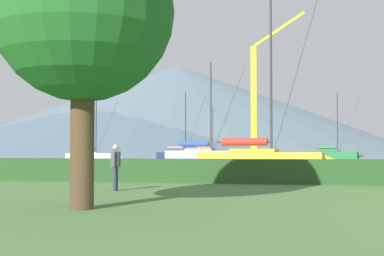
% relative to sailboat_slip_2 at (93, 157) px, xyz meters
% --- Properties ---
extents(harbor_water, '(320.00, 246.00, 0.00)m').
position_rel_sailboat_slip_2_xyz_m(harbor_water, '(28.34, 90.95, -0.56)').
color(harbor_water, slate).
rests_on(harbor_water, ground_plane).
extents(sailboat_slip_2, '(6.91, 2.71, 7.48)m').
position_rel_sailboat_slip_2_xyz_m(sailboat_slip_2, '(0.00, 0.00, 0.00)').
color(sailboat_slip_2, white).
rests_on(sailboat_slip_2, harbor_water).
extents(sailboat_slip_5, '(9.48, 3.78, 10.64)m').
position_rel_sailboat_slip_2_xyz_m(sailboat_slip_5, '(13.73, -2.58, 0.21)').
color(sailboat_slip_5, '#9E9EA3').
rests_on(sailboat_slip_5, harbor_water).
extents(sailboat_slip_6, '(7.61, 4.10, 8.86)m').
position_rel_sailboat_slip_2_xyz_m(sailboat_slip_6, '(8.70, 9.17, 0.06)').
color(sailboat_slip_6, navy).
rests_on(sailboat_slip_6, harbor_water).
extents(sailboat_slip_7, '(7.79, 3.02, 8.80)m').
position_rel_sailboat_slip_2_xyz_m(sailboat_slip_7, '(8.80, 31.61, 0.07)').
color(sailboat_slip_7, red).
rests_on(sailboat_slip_7, harbor_water).
extents(sailboat_slip_8, '(7.87, 3.48, 9.55)m').
position_rel_sailboat_slip_2_xyz_m(sailboat_slip_8, '(28.62, 20.44, 0.08)').
color(sailboat_slip_8, '#236B38').
rests_on(sailboat_slip_8, harbor_water).
extents(sailboat_slip_9, '(9.39, 3.69, 14.31)m').
position_rel_sailboat_slip_2_xyz_m(sailboat_slip_9, '(20.97, -23.13, 0.24)').
color(sailboat_slip_9, gold).
rests_on(sailboat_slip_9, harbor_water).
extents(person_seated_viewer, '(0.36, 0.57, 1.65)m').
position_rel_sailboat_slip_2_xyz_m(person_seated_viewer, '(16.72, -40.11, 0.41)').
color(person_seated_viewer, '#2D3347').
rests_on(person_seated_viewer, ground_plane).
extents(park_tree, '(4.60, 4.60, 7.85)m').
position_rel_sailboat_slip_2_xyz_m(park_tree, '(17.95, -45.72, 4.68)').
color(park_tree, '#4C3823').
rests_on(park_tree, ground_plane).
extents(dock_crane, '(7.84, 2.00, 19.68)m').
position_rel_sailboat_slip_2_xyz_m(dock_crane, '(17.96, 12.94, 6.36)').
color(dock_crane, '#333338').
rests_on(dock_crane, ground_plane).
extents(distant_hill_west_ridge, '(203.05, 203.05, 37.76)m').
position_rel_sailboat_slip_2_xyz_m(distant_hill_west_ridge, '(-110.94, 302.42, 18.32)').
color(distant_hill_west_ridge, '#425666').
rests_on(distant_hill_west_ridge, ground_plane).
extents(distant_hill_central_peak, '(351.59, 351.59, 66.88)m').
position_rel_sailboat_slip_2_xyz_m(distant_hill_central_peak, '(-68.02, 348.80, 32.88)').
color(distant_hill_central_peak, slate).
rests_on(distant_hill_central_peak, ground_plane).
extents(distant_hill_east_ridge, '(299.05, 299.05, 47.50)m').
position_rel_sailboat_slip_2_xyz_m(distant_hill_east_ridge, '(-79.12, 311.60, 23.19)').
color(distant_hill_east_ridge, '#4C6070').
rests_on(distant_hill_east_ridge, ground_plane).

